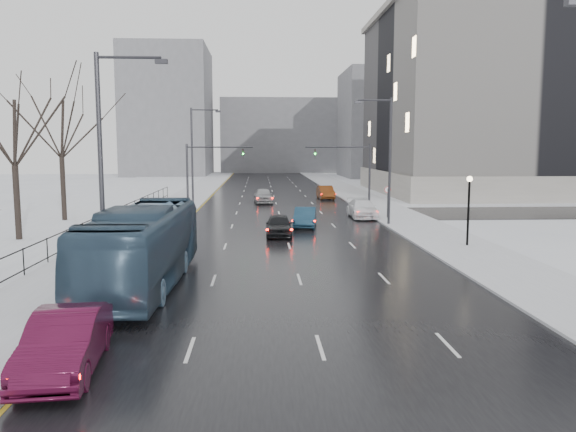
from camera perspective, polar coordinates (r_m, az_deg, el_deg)
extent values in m
cube|color=black|center=(63.96, -1.28, 1.46)|extent=(16.00, 150.00, 0.04)
cube|color=black|center=(52.03, -0.89, 0.19)|extent=(130.00, 10.00, 0.04)
cube|color=silver|center=(64.51, -10.65, 1.44)|extent=(5.00, 150.00, 0.16)
cube|color=silver|center=(65.11, 8.00, 1.54)|extent=(5.00, 150.00, 0.16)
cube|color=white|center=(66.45, -18.79, 1.33)|extent=(14.00, 150.00, 0.12)
cube|color=black|center=(35.75, -21.09, -1.15)|extent=(0.04, 70.00, 0.05)
cube|color=black|center=(35.90, -21.02, -2.73)|extent=(0.04, 70.00, 0.05)
cylinder|color=black|center=(35.83, -21.05, -2.10)|extent=(0.06, 0.06, 1.30)
cube|color=#2D2D33|center=(16.02, 27.24, 18.77)|extent=(0.50, 0.25, 0.18)
cylinder|color=#2D2D33|center=(44.84, 10.31, 5.37)|extent=(0.20, 0.20, 10.00)
cylinder|color=#2D2D33|center=(44.69, 8.79, 11.55)|extent=(2.60, 0.12, 0.12)
cube|color=#2D2D33|center=(44.44, 7.11, 11.41)|extent=(0.50, 0.25, 0.18)
cylinder|color=#2D2D33|center=(24.55, -18.46, 3.88)|extent=(0.20, 0.20, 10.00)
cylinder|color=#2D2D33|center=(24.48, -15.86, 15.24)|extent=(2.60, 0.12, 0.12)
cube|color=#2D2D33|center=(24.21, -12.75, 15.07)|extent=(0.50, 0.25, 0.18)
cylinder|color=#2D2D33|center=(56.03, -9.71, 5.68)|extent=(0.20, 0.20, 10.00)
cylinder|color=#2D2D33|center=(56.00, -8.47, 10.62)|extent=(2.60, 0.12, 0.12)
cube|color=#2D2D33|center=(55.88, -7.12, 10.49)|extent=(0.50, 0.25, 0.18)
cylinder|color=black|center=(36.23, 17.85, 0.28)|extent=(0.14, 0.14, 4.00)
sphere|color=#FFE5B2|center=(36.06, 17.97, 3.60)|extent=(0.36, 0.36, 0.36)
cylinder|color=#2D2D33|center=(52.72, 8.28, 3.73)|extent=(0.20, 0.20, 6.50)
cylinder|color=#2D2D33|center=(52.14, 5.08, 6.98)|extent=(6.00, 0.12, 0.12)
imported|color=#2D2D33|center=(51.89, 2.76, 6.34)|extent=(0.15, 0.18, 0.90)
sphere|color=#19FF33|center=(51.74, 2.78, 6.34)|extent=(0.16, 0.16, 0.16)
cylinder|color=#2D2D33|center=(52.13, -10.19, 3.66)|extent=(0.20, 0.20, 6.50)
cylinder|color=#2D2D33|center=(51.75, -6.94, 6.96)|extent=(6.00, 0.12, 0.12)
imported|color=#2D2D33|center=(51.66, -4.59, 6.32)|extent=(0.15, 0.18, 0.90)
sphere|color=#19FF33|center=(51.51, -4.59, 6.32)|extent=(0.16, 0.16, 0.16)
cylinder|color=#2D2D33|center=(49.13, 10.06, 1.31)|extent=(0.06, 0.06, 2.50)
cylinder|color=white|center=(49.03, 10.09, 2.65)|extent=(0.60, 0.03, 0.60)
torus|color=#B20C0C|center=(49.03, 10.09, 2.65)|extent=(0.58, 0.06, 0.58)
cube|color=gray|center=(84.34, 23.37, 10.38)|extent=(40.00, 30.00, 24.00)
cube|color=gray|center=(86.09, 23.79, 18.63)|extent=(41.00, 31.00, 0.80)
cube|color=gray|center=(84.27, 23.02, 3.25)|extent=(40.60, 30.60, 3.00)
cube|color=slate|center=(122.43, 11.30, 9.11)|extent=(24.00, 20.00, 22.00)
cube|color=slate|center=(130.44, -12.03, 10.27)|extent=(18.00, 22.00, 28.00)
cube|color=slate|center=(143.78, -0.63, 8.11)|extent=(30.00, 18.00, 18.00)
imported|color=#470C28|center=(16.92, -21.68, -11.80)|extent=(2.22, 5.18, 1.66)
imported|color=#314A60|center=(25.68, -14.45, -2.98)|extent=(3.28, 12.92, 3.58)
imported|color=black|center=(39.04, -0.94, -0.94)|extent=(1.86, 4.47, 1.51)
imported|color=navy|center=(43.47, 1.75, -0.12)|extent=(2.22, 4.80, 1.52)
imported|color=white|center=(49.64, 7.57, 0.74)|extent=(2.26, 5.49, 1.59)
imported|color=#9C9DA0|center=(62.32, -2.54, 2.10)|extent=(2.32, 5.04, 1.67)
imported|color=#673011|center=(67.33, 3.84, 2.41)|extent=(1.84, 4.81, 1.57)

